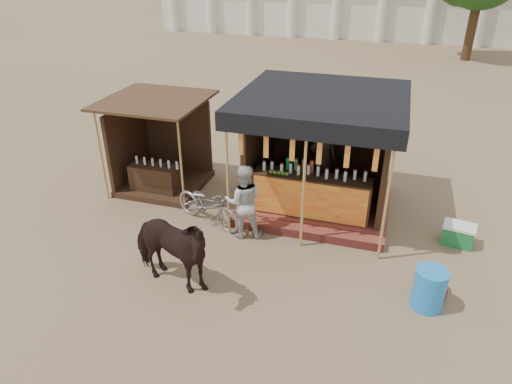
% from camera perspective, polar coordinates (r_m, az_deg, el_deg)
% --- Properties ---
extents(ground, '(120.00, 120.00, 0.00)m').
position_cam_1_polar(ground, '(8.78, -3.13, -11.11)').
color(ground, '#846B4C').
rests_on(ground, ground).
extents(main_stall, '(3.60, 3.61, 2.78)m').
position_cam_1_polar(main_stall, '(10.81, 7.87, 3.15)').
color(main_stall, '#943830').
rests_on(main_stall, ground).
extents(secondary_stall, '(2.40, 2.40, 2.38)m').
position_cam_1_polar(secondary_stall, '(12.06, -12.23, 4.57)').
color(secondary_stall, '#392014').
rests_on(secondary_stall, ground).
extents(cow, '(2.01, 1.23, 1.58)m').
position_cam_1_polar(cow, '(8.34, -10.81, -7.25)').
color(cow, black).
rests_on(cow, ground).
extents(motorbike, '(1.94, 1.27, 0.96)m').
position_cam_1_polar(motorbike, '(10.28, -6.07, -1.55)').
color(motorbike, gray).
rests_on(motorbike, ground).
extents(bystander, '(0.96, 0.84, 1.66)m').
position_cam_1_polar(bystander, '(9.63, -1.55, -1.20)').
color(bystander, '#BBBBB5').
rests_on(bystander, ground).
extents(blue_barrel, '(0.66, 0.66, 0.76)m').
position_cam_1_polar(blue_barrel, '(8.56, 20.82, -11.24)').
color(blue_barrel, blue).
rests_on(blue_barrel, ground).
extents(red_crate, '(0.44, 0.42, 0.27)m').
position_cam_1_polar(red_crate, '(9.02, 21.24, -11.05)').
color(red_crate, maroon).
rests_on(red_crate, ground).
extents(cooler, '(0.71, 0.55, 0.46)m').
position_cam_1_polar(cooler, '(10.55, 23.95, -4.84)').
color(cooler, '#197235').
rests_on(cooler, ground).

